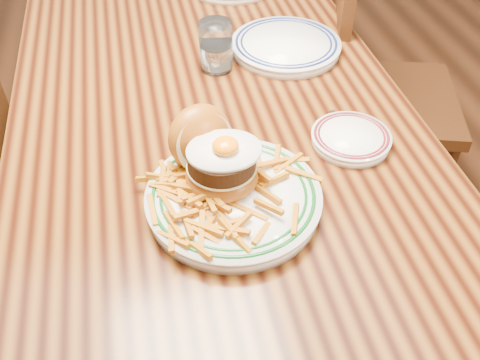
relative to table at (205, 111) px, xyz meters
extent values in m
plane|color=black|center=(0.00, 0.00, -0.66)|extent=(6.00, 6.00, 0.00)
cube|color=black|center=(0.00, 0.00, 0.06)|extent=(0.85, 1.60, 0.05)
cylinder|color=black|center=(-0.36, 0.74, -0.31)|extent=(0.07, 0.07, 0.70)
cylinder|color=black|center=(0.36, 0.74, -0.31)|extent=(0.07, 0.07, 0.70)
cylinder|color=#381A0B|center=(-0.55, -0.27, -0.46)|extent=(0.04, 0.04, 0.40)
cylinder|color=#381A0B|center=(-0.49, 0.07, -0.46)|extent=(0.04, 0.04, 0.40)
cube|color=#381A0B|center=(0.62, 0.24, -0.23)|extent=(0.53, 0.53, 0.04)
cube|color=#381A0B|center=(0.44, 0.30, 0.02)|extent=(0.16, 0.41, 0.45)
cylinder|color=#381A0B|center=(0.85, 0.36, -0.46)|extent=(0.04, 0.04, 0.41)
cylinder|color=#381A0B|center=(0.51, 0.47, -0.46)|extent=(0.04, 0.04, 0.41)
cylinder|color=#381A0B|center=(0.74, 0.01, -0.46)|extent=(0.04, 0.04, 0.41)
cylinder|color=#381A0B|center=(0.40, 0.12, -0.46)|extent=(0.04, 0.04, 0.41)
cylinder|color=white|center=(-0.01, -0.41, 0.10)|extent=(0.30, 0.30, 0.02)
cylinder|color=white|center=(-0.01, -0.41, 0.11)|extent=(0.31, 0.31, 0.01)
torus|color=#0D4C17|center=(-0.01, -0.41, 0.12)|extent=(0.28, 0.28, 0.01)
torus|color=#0D4C17|center=(-0.01, -0.41, 0.12)|extent=(0.25, 0.25, 0.01)
ellipsoid|color=#935513|center=(-0.03, -0.37, 0.13)|extent=(0.13, 0.13, 0.06)
cylinder|color=#CEBF80|center=(-0.03, -0.37, 0.15)|extent=(0.12, 0.12, 0.00)
cylinder|color=black|center=(-0.03, -0.37, 0.17)|extent=(0.12, 0.12, 0.03)
ellipsoid|color=white|center=(-0.02, -0.38, 0.19)|extent=(0.13, 0.11, 0.01)
ellipsoid|color=orange|center=(-0.02, -0.38, 0.20)|extent=(0.04, 0.04, 0.02)
ellipsoid|color=#935513|center=(-0.05, -0.31, 0.17)|extent=(0.15, 0.14, 0.14)
cylinder|color=#CEBF80|center=(-0.04, -0.32, 0.16)|extent=(0.12, 0.08, 0.11)
cylinder|color=white|center=(0.25, -0.29, 0.10)|extent=(0.15, 0.15, 0.02)
cylinder|color=white|center=(0.25, -0.29, 0.11)|extent=(0.16, 0.16, 0.01)
torus|color=#59141C|center=(0.25, -0.29, 0.11)|extent=(0.15, 0.15, 0.01)
torus|color=#59141C|center=(0.25, -0.29, 0.11)|extent=(0.13, 0.13, 0.01)
cube|color=silver|center=(0.27, -0.28, 0.11)|extent=(0.05, 0.10, 0.00)
cylinder|color=white|center=(0.22, 0.08, 0.10)|extent=(0.26, 0.26, 0.02)
cylinder|color=white|center=(0.22, 0.08, 0.11)|extent=(0.27, 0.27, 0.01)
torus|color=#0F1B4D|center=(0.22, 0.08, 0.11)|extent=(0.25, 0.25, 0.01)
torus|color=#0F1B4D|center=(0.22, 0.08, 0.11)|extent=(0.22, 0.22, 0.01)
cylinder|color=white|center=(0.04, 0.04, 0.15)|extent=(0.08, 0.08, 0.12)
cylinder|color=silver|center=(0.04, 0.04, 0.12)|extent=(0.07, 0.07, 0.06)
camera|label=1|loc=(-0.14, -1.04, 0.76)|focal=40.00mm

